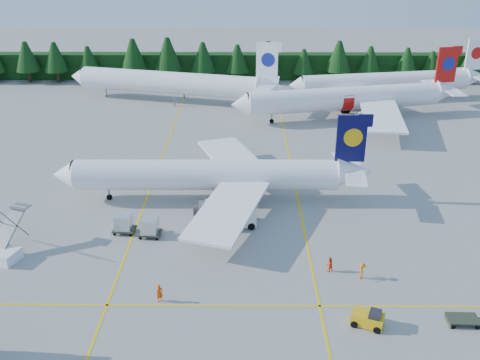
{
  "coord_description": "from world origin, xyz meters",
  "views": [
    {
      "loc": [
        -1.18,
        -46.66,
        31.59
      ],
      "look_at": [
        -1.64,
        14.75,
        3.5
      ],
      "focal_mm": 40.0,
      "sensor_mm": 36.0,
      "label": 1
    }
  ],
  "objects_px": {
    "airliner_red": "(341,99)",
    "service_truck": "(231,216)",
    "airliner_navy": "(201,175)",
    "baggage_tug": "(368,319)"
  },
  "relations": [
    {
      "from": "service_truck",
      "to": "baggage_tug",
      "type": "distance_m",
      "value": 21.81
    },
    {
      "from": "airliner_navy",
      "to": "service_truck",
      "type": "bearing_deg",
      "value": -60.81
    },
    {
      "from": "airliner_red",
      "to": "service_truck",
      "type": "xyz_separation_m",
      "value": [
        -19.68,
        -41.47,
        -2.41
      ]
    },
    {
      "from": "airliner_navy",
      "to": "baggage_tug",
      "type": "height_order",
      "value": "airliner_navy"
    },
    {
      "from": "airliner_red",
      "to": "service_truck",
      "type": "distance_m",
      "value": 45.97
    },
    {
      "from": "airliner_navy",
      "to": "airliner_red",
      "type": "bearing_deg",
      "value": 55.0
    },
    {
      "from": "baggage_tug",
      "to": "airliner_navy",
      "type": "bearing_deg",
      "value": 146.04
    },
    {
      "from": "service_truck",
      "to": "baggage_tug",
      "type": "xyz_separation_m",
      "value": [
        12.6,
        -17.79,
        -0.68
      ]
    },
    {
      "from": "airliner_navy",
      "to": "baggage_tug",
      "type": "distance_m",
      "value": 30.03
    },
    {
      "from": "airliner_red",
      "to": "service_truck",
      "type": "relative_size",
      "value": 7.05
    }
  ]
}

